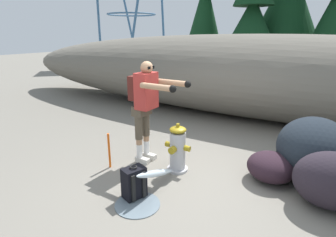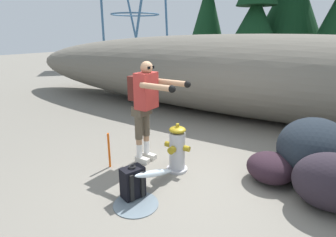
# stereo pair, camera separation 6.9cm
# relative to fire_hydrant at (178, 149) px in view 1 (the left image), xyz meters

# --- Properties ---
(ground_plane) EXTENTS (56.00, 56.00, 0.04)m
(ground_plane) POSITION_rel_fire_hydrant_xyz_m (0.28, -0.12, -0.39)
(ground_plane) COLOR slate
(dirt_embankment) EXTENTS (16.99, 3.20, 2.14)m
(dirt_embankment) POSITION_rel_fire_hydrant_xyz_m (0.28, 3.84, 0.70)
(dirt_embankment) COLOR #666056
(dirt_embankment) RESTS_ON ground_plane
(fire_hydrant) EXTENTS (0.43, 0.39, 0.80)m
(fire_hydrant) POSITION_rel_fire_hydrant_xyz_m (0.00, 0.00, 0.00)
(fire_hydrant) COLOR #B2B2B7
(fire_hydrant) RESTS_ON ground_plane
(hydrant_water_jet) EXTENTS (0.60, 1.24, 0.47)m
(hydrant_water_jet) POSITION_rel_fire_hydrant_xyz_m (0.00, -0.78, -0.20)
(hydrant_water_jet) COLOR silver
(hydrant_water_jet) RESTS_ON ground_plane
(utility_worker) EXTENTS (0.99, 0.56, 1.73)m
(utility_worker) POSITION_rel_fire_hydrant_xyz_m (-0.62, 0.03, 0.73)
(utility_worker) COLOR beige
(utility_worker) RESTS_ON ground_plane
(spare_backpack) EXTENTS (0.35, 0.35, 0.47)m
(spare_backpack) POSITION_rel_fire_hydrant_xyz_m (-0.15, -0.97, -0.15)
(spare_backpack) COLOR black
(spare_backpack) RESTS_ON ground_plane
(boulder_large) EXTENTS (1.08, 0.93, 0.74)m
(boulder_large) POSITION_rel_fire_hydrant_xyz_m (2.15, 0.13, -0.00)
(boulder_large) COLOR #272029
(boulder_large) RESTS_ON ground_plane
(boulder_mid) EXTENTS (1.21, 1.34, 0.94)m
(boulder_mid) POSITION_rel_fire_hydrant_xyz_m (1.89, 0.88, 0.10)
(boulder_mid) COLOR #1C242C
(boulder_mid) RESTS_ON ground_plane
(boulder_small) EXTENTS (0.97, 0.96, 0.44)m
(boulder_small) POSITION_rel_fire_hydrant_xyz_m (1.37, 0.44, -0.15)
(boulder_small) COLOR #2A1B24
(boulder_small) RESTS_ON ground_plane
(pine_tree_far_left) EXTENTS (1.81, 1.81, 6.66)m
(pine_tree_far_left) POSITION_rel_fire_hydrant_xyz_m (-3.15, 8.38, 3.09)
(pine_tree_far_left) COLOR #47331E
(pine_tree_far_left) RESTS_ON ground_plane
(pine_tree_left) EXTENTS (2.43, 2.43, 5.18)m
(pine_tree_left) POSITION_rel_fire_hydrant_xyz_m (-0.95, 7.95, 2.47)
(pine_tree_left) COLOR #47331E
(pine_tree_left) RESTS_ON ground_plane
(survey_stake) EXTENTS (0.04, 0.04, 0.60)m
(survey_stake) POSITION_rel_fire_hydrant_xyz_m (-1.02, -0.48, -0.07)
(survey_stake) COLOR #E55914
(survey_stake) RESTS_ON ground_plane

